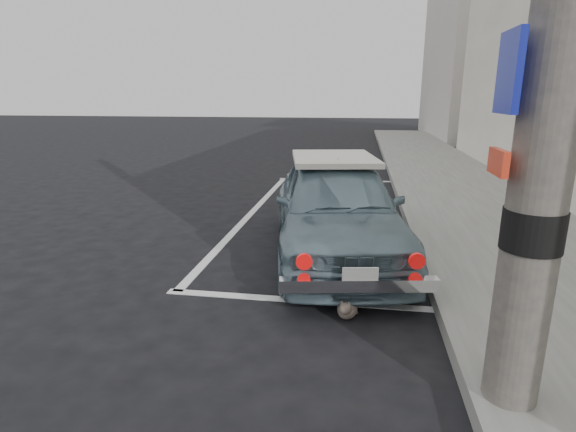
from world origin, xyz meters
name	(u,v)px	position (x,y,z in m)	size (l,w,h in m)	color
ground	(267,279)	(0.00, 0.00, 0.00)	(80.00, 80.00, 0.00)	black
sidewalk	(506,235)	(3.20, 2.00, 0.07)	(2.80, 40.00, 0.15)	slate
building_far	(472,56)	(6.35, 20.00, 4.00)	(3.50, 10.00, 8.00)	beige
pline_rear	(304,301)	(0.50, -0.50, 0.00)	(3.00, 0.12, 0.01)	silver
pline_front	(338,180)	(0.50, 6.50, 0.00)	(3.00, 0.12, 0.01)	silver
pline_side	(252,212)	(-0.90, 3.00, 0.00)	(0.12, 7.00, 0.01)	silver
retro_coupe	(336,206)	(0.73, 1.00, 0.67)	(2.20, 4.08, 1.32)	gray
cat	(347,308)	(0.95, -0.80, 0.11)	(0.23, 0.44, 0.24)	brown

